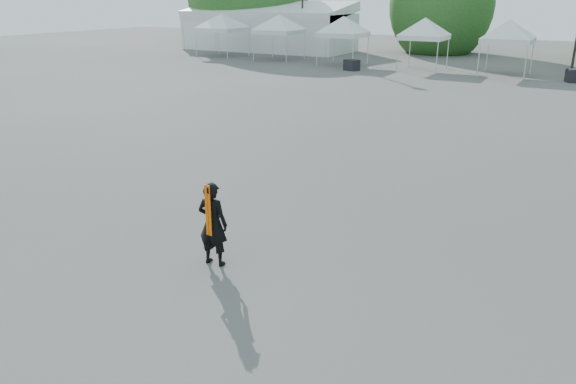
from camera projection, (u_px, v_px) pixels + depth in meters
The scene contains 11 objects.
ground at pixel (299, 233), 11.70m from camera, with size 120.00×120.00×0.00m, color #474442.
marquee at pixel (268, 28), 50.00m from camera, with size 15.00×6.25×4.23m.
tree_mid_w at pixel (441, 5), 46.99m from camera, with size 4.16×4.16×6.33m.
tent_a at pixel (222, 17), 44.84m from camera, with size 4.57×4.57×3.88m.
tent_b at pixel (279, 18), 42.18m from camera, with size 4.33×4.33×3.88m.
tent_c at pixel (344, 20), 38.88m from camera, with size 4.12×4.12×3.88m.
tent_d at pixel (425, 22), 36.52m from camera, with size 4.00×4.00×3.88m.
tent_e at pixel (510, 24), 33.81m from camera, with size 4.09×4.09×3.88m.
man at pixel (213, 224), 10.13m from camera, with size 0.61×0.43×1.58m.
crate_west at pixel (352, 65), 36.89m from camera, with size 0.90×0.70×0.70m, color black.
crate_mid at pixel (576, 76), 31.85m from camera, with size 0.95×0.74×0.74m, color black.
Camera 1 is at (5.08, -9.48, 4.70)m, focal length 35.00 mm.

